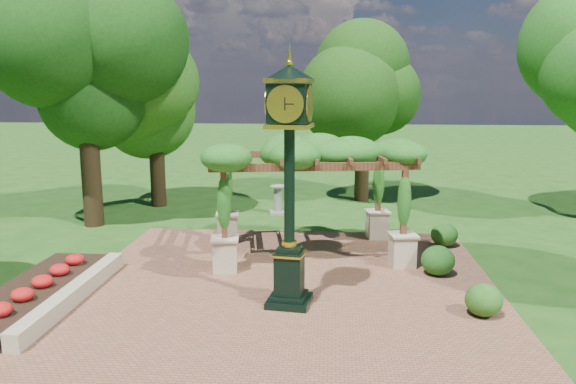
{
  "coord_description": "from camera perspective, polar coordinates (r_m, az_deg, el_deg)",
  "views": [
    {
      "loc": [
        1.08,
        -10.84,
        4.74
      ],
      "look_at": [
        0.0,
        2.5,
        2.2
      ],
      "focal_mm": 35.0,
      "sensor_mm": 36.0,
      "label": 1
    }
  ],
  "objects": [
    {
      "name": "ground",
      "position": [
        11.88,
        -1.0,
        -12.77
      ],
      "size": [
        120.0,
        120.0,
        0.0
      ],
      "primitive_type": "plane",
      "color": "#1E4714",
      "rests_on": "ground"
    },
    {
      "name": "brick_plaza",
      "position": [
        12.79,
        -0.55,
        -10.91
      ],
      "size": [
        10.0,
        12.0,
        0.04
      ],
      "primitive_type": "cube",
      "color": "brown",
      "rests_on": "ground"
    },
    {
      "name": "border_wall",
      "position": [
        13.47,
        -20.95,
        -9.69
      ],
      "size": [
        0.35,
        5.0,
        0.4
      ],
      "primitive_type": "cube",
      "color": "#C6B793",
      "rests_on": "ground"
    },
    {
      "name": "flower_bed",
      "position": [
        13.88,
        -24.35,
        -9.43
      ],
      "size": [
        1.5,
        5.0,
        0.36
      ],
      "primitive_type": "cube",
      "color": "red",
      "rests_on": "ground"
    },
    {
      "name": "pedestal_clock",
      "position": [
        11.72,
        0.14,
        2.8
      ],
      "size": [
        1.15,
        1.15,
        5.22
      ],
      "rotation": [
        0.0,
        0.0,
        -0.13
      ],
      "color": "black",
      "rests_on": "brick_plaza"
    },
    {
      "name": "pergola",
      "position": [
        15.57,
        2.16,
        3.55
      ],
      "size": [
        5.87,
        4.2,
        3.4
      ],
      "rotation": [
        0.0,
        0.0,
        0.16
      ],
      "color": "beige",
      "rests_on": "brick_plaza"
    },
    {
      "name": "sundial",
      "position": [
        21.03,
        -1.03,
        -0.96
      ],
      "size": [
        0.68,
        0.68,
        1.08
      ],
      "rotation": [
        0.0,
        0.0,
        0.17
      ],
      "color": "gray",
      "rests_on": "ground"
    },
    {
      "name": "shrub_front",
      "position": [
        12.48,
        19.26,
        -10.31
      ],
      "size": [
        0.86,
        0.86,
        0.68
      ],
      "primitive_type": "ellipsoid",
      "rotation": [
        0.0,
        0.0,
        -0.14
      ],
      "color": "#275919",
      "rests_on": "brick_plaza"
    },
    {
      "name": "shrub_mid",
      "position": [
        14.71,
        14.99,
        -6.72
      ],
      "size": [
        0.9,
        0.9,
        0.75
      ],
      "primitive_type": "ellipsoid",
      "rotation": [
        0.0,
        0.0,
        -0.08
      ],
      "color": "#1F5718",
      "rests_on": "brick_plaza"
    },
    {
      "name": "shrub_back",
      "position": [
        17.32,
        15.6,
        -4.18
      ],
      "size": [
        0.92,
        0.92,
        0.71
      ],
      "primitive_type": "ellipsoid",
      "rotation": [
        0.0,
        0.0,
        -0.18
      ],
      "color": "#28611C",
      "rests_on": "brick_plaza"
    },
    {
      "name": "tree_west_near",
      "position": [
        19.98,
        -20.0,
        11.78
      ],
      "size": [
        4.13,
        4.13,
        7.76
      ],
      "color": "#312213",
      "rests_on": "ground"
    },
    {
      "name": "tree_west_far",
      "position": [
        22.64,
        -13.45,
        10.04
      ],
      "size": [
        3.6,
        3.6,
        6.67
      ],
      "color": "black",
      "rests_on": "ground"
    },
    {
      "name": "tree_north",
      "position": [
        23.33,
        7.72,
        10.31
      ],
      "size": [
        3.83,
        3.83,
        6.7
      ],
      "color": "#322314",
      "rests_on": "ground"
    }
  ]
}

